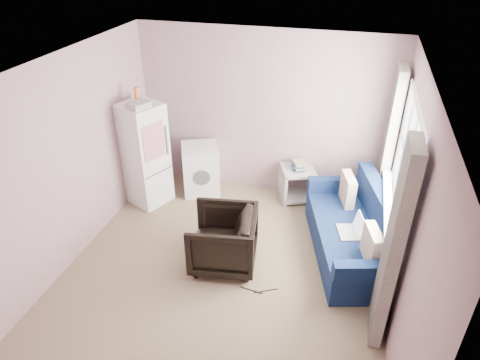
# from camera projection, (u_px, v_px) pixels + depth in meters

# --- Properties ---
(room) EXTENTS (3.84, 4.24, 2.54)m
(room) POSITION_uv_depth(u_px,v_px,m) (222.00, 187.00, 4.57)
(room) COLOR #887459
(room) RESTS_ON ground
(armchair) EXTENTS (0.85, 0.89, 0.80)m
(armchair) POSITION_uv_depth(u_px,v_px,m) (223.00, 237.00, 5.19)
(armchair) COLOR black
(armchair) RESTS_ON ground
(fridge) EXTENTS (0.70, 0.70, 1.77)m
(fridge) POSITION_uv_depth(u_px,v_px,m) (145.00, 154.00, 6.23)
(fridge) COLOR white
(fridge) RESTS_ON ground
(washing_machine) EXTENTS (0.72, 0.72, 0.77)m
(washing_machine) POSITION_uv_depth(u_px,v_px,m) (201.00, 168.00, 6.66)
(washing_machine) COLOR white
(washing_machine) RESTS_ON ground
(side_table) EXTENTS (0.62, 0.62, 0.65)m
(side_table) POSITION_uv_depth(u_px,v_px,m) (297.00, 181.00, 6.50)
(side_table) COLOR #A7A5A3
(side_table) RESTS_ON ground
(sofa) EXTENTS (1.36, 2.07, 0.85)m
(sofa) POSITION_uv_depth(u_px,v_px,m) (356.00, 234.00, 5.39)
(sofa) COLOR navy
(sofa) RESTS_ON ground
(window_dressing) EXTENTS (0.17, 2.62, 2.18)m
(window_dressing) POSITION_uv_depth(u_px,v_px,m) (390.00, 189.00, 4.82)
(window_dressing) COLOR white
(window_dressing) RESTS_ON ground
(floor_cables) EXTENTS (0.43, 0.14, 0.01)m
(floor_cables) POSITION_uv_depth(u_px,v_px,m) (259.00, 290.00, 4.97)
(floor_cables) COLOR black
(floor_cables) RESTS_ON ground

